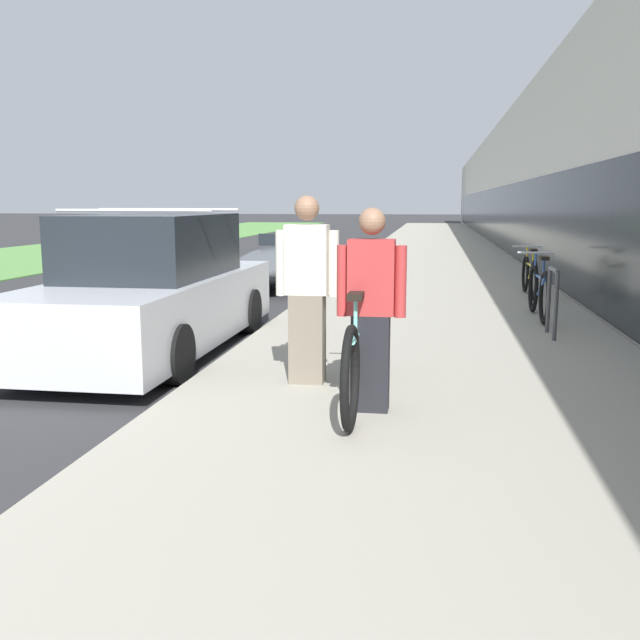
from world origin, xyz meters
name	(u,v)px	position (x,y,z in m)	size (l,w,h in m)	color
sidewalk_slab	(435,254)	(5.78, 21.00, 0.07)	(4.54, 70.00, 0.13)	#A39E8E
storefront_facade	(611,187)	(13.07, 29.00, 2.43)	(10.01, 70.00, 4.87)	silver
lawn_strip	(118,245)	(-7.38, 25.00, 0.01)	(6.94, 70.00, 0.03)	#5B9347
tandem_bicycle	(362,351)	(5.16, 2.50, 0.54)	(0.52, 2.48, 0.97)	black
person_rider	(371,310)	(5.25, 2.20, 0.93)	(0.54, 0.21, 1.58)	black
person_bystander	(307,290)	(4.61, 2.99, 0.98)	(0.57, 0.22, 1.68)	#756B5B
bike_rack_hoop	(553,295)	(7.17, 5.70, 0.65)	(0.05, 0.60, 0.84)	#4C4C51
cruiser_bike_nearest	(539,291)	(7.21, 7.14, 0.52)	(0.52, 1.85, 0.91)	black
cruiser_bike_middle	(529,275)	(7.40, 9.65, 0.50)	(0.52, 1.80, 0.86)	black
parked_sedan_curbside	(154,292)	(2.50, 4.62, 0.73)	(1.77, 4.70, 1.69)	silver
vintage_roadster_curbside	(279,265)	(2.54, 11.27, 0.48)	(1.73, 4.39, 1.10)	#4C5156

